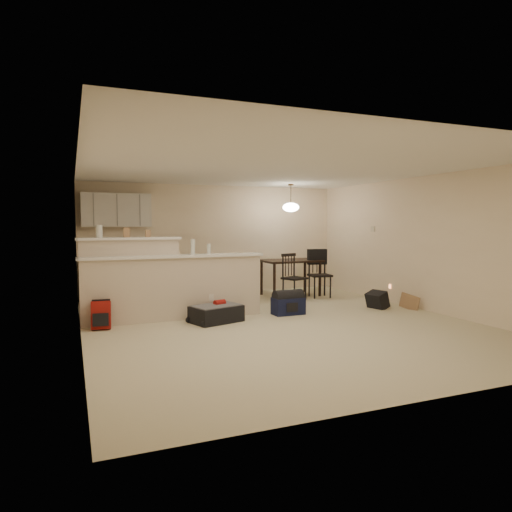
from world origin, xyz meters
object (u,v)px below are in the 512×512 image
dining_table (290,264)px  navy_duffel (288,306)px  suitcase (216,314)px  dining_chair_near (294,277)px  black_daypack (377,300)px  red_backpack (101,315)px  pendant_lamp (291,207)px  dining_chair_far (320,274)px

dining_table → navy_duffel: 2.24m
suitcase → dining_chair_near: bearing=16.2°
navy_duffel → black_daypack: black_daypack is taller
red_backpack → dining_table: bearing=31.0°
dining_table → navy_duffel: size_ratio=2.35×
black_daypack → red_backpack: bearing=74.3°
pendant_lamp → suitcase: pendant_lamp is taller
dining_table → navy_duffel: dining_table is taller
dining_chair_far → pendant_lamp: bearing=146.3°
pendant_lamp → dining_chair_far: bearing=-43.0°
pendant_lamp → dining_chair_far: pendant_lamp is taller
dining_chair_far → navy_duffel: size_ratio=1.86×
dining_chair_near → black_daypack: 1.83m
dining_table → navy_duffel: bearing=-118.2°
dining_table → dining_chair_far: size_ratio=1.26×
dining_chair_far → black_daypack: bearing=-68.4°
dining_table → red_backpack: bearing=-156.5°
pendant_lamp → black_daypack: (0.84, -2.04, -1.83)m
dining_table → pendant_lamp: (-0.00, -0.00, 1.28)m
dining_table → red_backpack: 4.58m
dining_chair_near → dining_chair_far: dining_chair_far is taller
red_backpack → dining_chair_far: bearing=23.7°
dining_chair_near → dining_table: bearing=52.0°
suitcase → navy_duffel: bearing=-12.9°
dining_chair_far → navy_duffel: dining_chair_far is taller
dining_chair_far → navy_duffel: (-1.49, -1.46, -0.36)m
pendant_lamp → navy_duffel: 2.84m
suitcase → black_daypack: (3.21, 0.00, 0.02)m
suitcase → navy_duffel: size_ratio=1.43×
navy_duffel → black_daypack: size_ratio=1.55×
dining_chair_near → pendant_lamp: bearing=52.0°
pendant_lamp → dining_chair_near: size_ratio=0.63×
dining_chair_far → red_backpack: bearing=-153.8°
dining_chair_far → navy_duffel: 2.12m
dining_table → dining_chair_near: size_ratio=1.33×
dining_chair_near → dining_chair_far: bearing=-11.4°
suitcase → red_backpack: bearing=156.3°
black_daypack → suitcase: bearing=76.4°
dining_chair_far → black_daypack: dining_chair_far is taller
dining_chair_near → suitcase: 2.67m
dining_chair_far → red_backpack: dining_chair_far is taller
suitcase → red_backpack: size_ratio=1.85×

